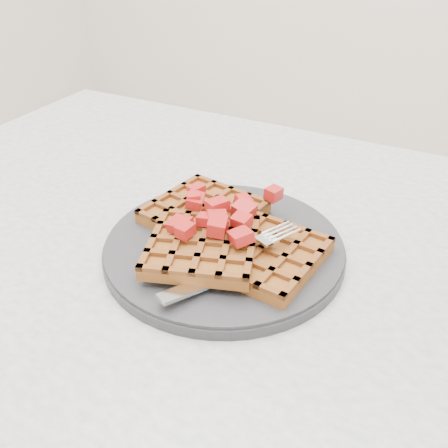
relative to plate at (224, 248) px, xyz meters
The scene contains 5 objects.
table 0.14m from the plate, 10.36° to the right, with size 1.20×0.80×0.75m.
plate is the anchor object (origin of this frame).
waffles 0.02m from the plate, 87.49° to the right, with size 0.23×0.21×0.03m.
strawberry_pile 0.05m from the plate, 45.00° to the right, with size 0.15×0.15×0.02m, color #8C0304, non-canonical shape.
fork 0.06m from the plate, 43.89° to the right, with size 0.02×0.18×0.02m, color silver, non-canonical shape.
Camera 1 is at (0.14, -0.40, 1.09)m, focal length 40.00 mm.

